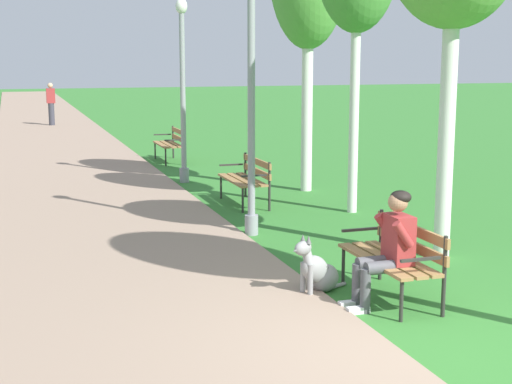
% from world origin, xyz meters
% --- Properties ---
extents(ground_plane, '(120.00, 120.00, 0.00)m').
position_xyz_m(ground_plane, '(0.00, 0.00, 0.00)').
color(ground_plane, '#33752D').
extents(paved_path, '(3.65, 60.00, 0.04)m').
position_xyz_m(paved_path, '(-2.18, 24.00, 0.02)').
color(paved_path, gray).
rests_on(paved_path, ground).
extents(park_bench_near, '(0.55, 1.50, 0.85)m').
position_xyz_m(park_bench_near, '(0.35, 1.53, 0.51)').
color(park_bench_near, olive).
rests_on(park_bench_near, ground).
extents(park_bench_mid, '(0.55, 1.50, 0.85)m').
position_xyz_m(park_bench_mid, '(0.42, 7.14, 0.51)').
color(park_bench_mid, olive).
rests_on(park_bench_mid, ground).
extents(park_bench_far, '(0.55, 1.50, 0.85)m').
position_xyz_m(park_bench_far, '(0.28, 13.03, 0.51)').
color(park_bench_far, olive).
rests_on(park_bench_far, ground).
extents(person_seated_on_near_bench, '(0.74, 0.49, 1.25)m').
position_xyz_m(person_seated_on_near_bench, '(0.14, 1.30, 0.68)').
color(person_seated_on_near_bench, '#4C4C51').
rests_on(person_seated_on_near_bench, ground).
extents(dog_grey, '(0.79, 0.45, 0.71)m').
position_xyz_m(dog_grey, '(-0.38, 1.96, 0.26)').
color(dog_grey, gray).
rests_on(dog_grey, ground).
extents(lamp_post_near, '(0.24, 0.24, 4.18)m').
position_xyz_m(lamp_post_near, '(-0.22, 4.89, 2.16)').
color(lamp_post_near, gray).
rests_on(lamp_post_near, ground).
extents(lamp_post_mid, '(0.24, 0.24, 3.80)m').
position_xyz_m(lamp_post_mid, '(-0.12, 9.86, 1.97)').
color(lamp_post_mid, gray).
rests_on(lamp_post_mid, ground).
extents(pedestrian_distant, '(0.32, 0.22, 1.65)m').
position_xyz_m(pedestrian_distant, '(-2.04, 24.25, 0.84)').
color(pedestrian_distant, '#383842').
rests_on(pedestrian_distant, ground).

